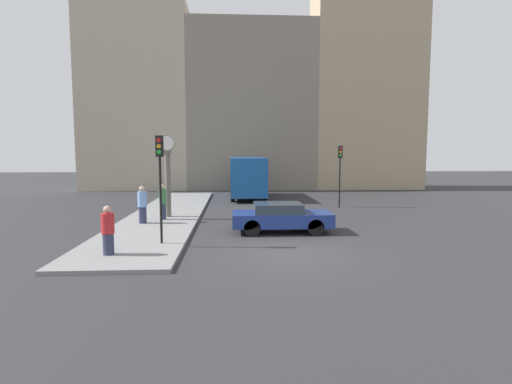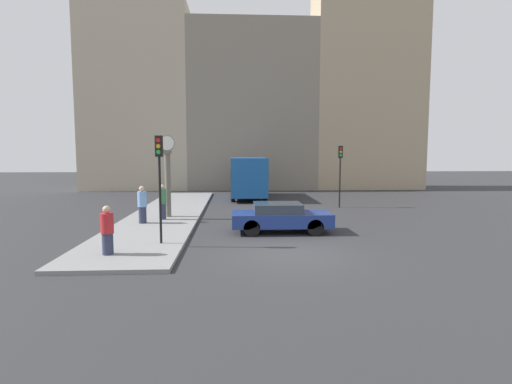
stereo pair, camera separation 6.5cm
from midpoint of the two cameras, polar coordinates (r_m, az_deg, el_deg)
name	(u,v)px [view 1 (the left image)]	position (r m, az deg, el deg)	size (l,w,h in m)	color
ground_plane	(291,254)	(13.81, 4.96, -8.87)	(120.00, 120.00, 0.00)	#2D2D30
sidewalk_corner	(168,214)	(22.81, -12.60, -3.05)	(3.76, 22.03, 0.13)	gray
building_row	(257,99)	(39.20, 0.12, 13.14)	(31.95, 5.00, 18.74)	#B7A88E
sedan_car	(281,217)	(17.40, 3.46, -3.57)	(4.28, 1.86, 1.28)	navy
bus_distant	(248,175)	(30.40, -1.27, 2.40)	(2.56, 7.18, 3.08)	#195199
traffic_light_near	(160,167)	(14.86, -13.68, 3.50)	(0.26, 0.24, 3.93)	black
traffic_light_far	(340,164)	(25.64, 11.84, 4.00)	(0.26, 0.24, 3.89)	black
street_clock	(168,177)	(21.17, -12.59, 2.13)	(0.78, 0.39, 4.21)	#666056
pedestrian_red_top	(108,231)	(13.92, -20.52, -5.20)	(0.42, 0.42, 1.61)	#2D334C
pedestrian_blue_stripe	(142,205)	(19.58, -16.01, -1.78)	(0.42, 0.42, 1.76)	#2D334C
pedestrian_green_hoodie	(163,202)	(20.41, -13.26, -1.40)	(0.34, 0.34, 1.75)	#2D334C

